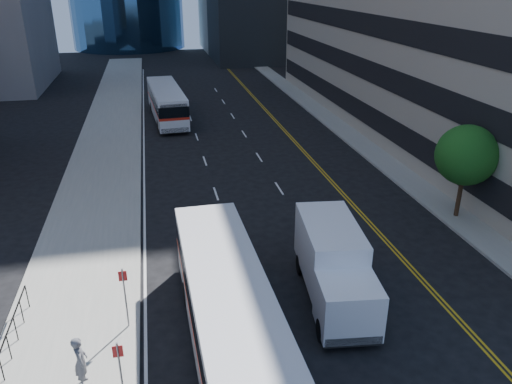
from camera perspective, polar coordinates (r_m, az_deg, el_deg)
ground at (r=19.72m, az=11.65°, el=-15.51°), size 160.00×160.00×0.00m
sidewalk_west at (r=40.90m, az=-16.49°, el=5.17°), size 5.00×90.00×0.15m
sidewalk_east at (r=43.70m, az=9.99°, el=6.94°), size 2.00×90.00×0.15m
street_tree at (r=28.33m, az=22.92°, el=3.89°), size 3.20×3.20×5.10m
bus_front at (r=17.52m, az=-3.10°, el=-13.72°), size 2.82×11.91×3.06m
bus_rear at (r=47.20m, az=-10.19°, el=10.08°), size 3.29×11.62×2.96m
box_truck at (r=20.41m, az=8.89°, el=-8.30°), size 2.89×6.54×3.03m
pedestrian at (r=17.55m, az=-19.40°, el=-17.78°), size 0.55×0.73×1.81m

